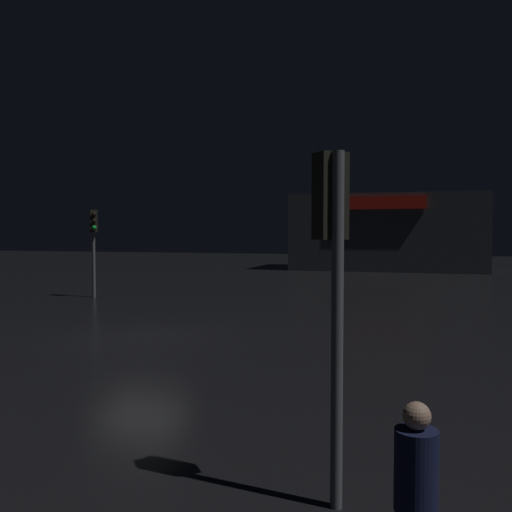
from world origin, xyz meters
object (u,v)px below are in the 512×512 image
pedestrian (416,490)px  traffic_signal_cross_left (332,249)px  traffic_signal_opposite (94,235)px  store_building (388,233)px

pedestrian → traffic_signal_cross_left: bearing=120.6°
traffic_signal_opposite → pedestrian: (14.25, -17.35, -1.88)m
store_building → traffic_signal_cross_left: (1.51, -39.43, -0.19)m
traffic_signal_opposite → store_building: bearing=63.4°
traffic_signal_opposite → pedestrian: bearing=-50.6°
store_building → traffic_signal_cross_left: bearing=-87.8°
store_building → traffic_signal_cross_left: 39.46m
store_building → pedestrian: 41.08m
store_building → traffic_signal_opposite: size_ratio=3.69×
pedestrian → traffic_signal_opposite: bearing=129.4°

